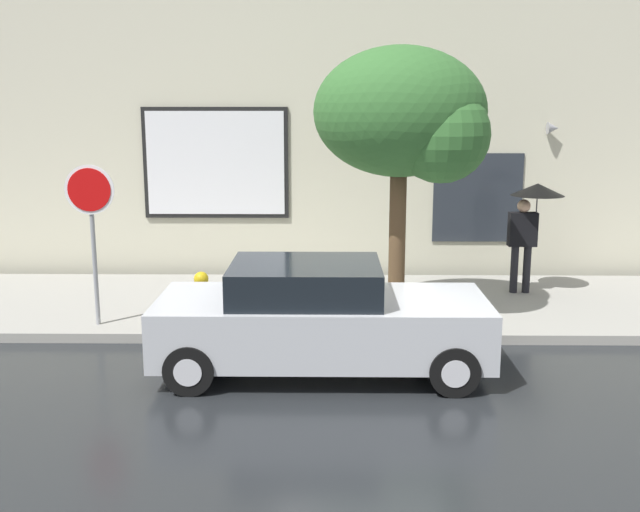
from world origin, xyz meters
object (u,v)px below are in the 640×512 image
(parked_car, at_px, (319,319))
(fire_hydrant, at_px, (202,298))
(pedestrian_with_umbrella, at_px, (532,208))
(street_tree, at_px, (408,118))
(stop_sign, at_px, (91,213))

(parked_car, relative_size, fire_hydrant, 5.30)
(fire_hydrant, distance_m, pedestrian_with_umbrella, 6.13)
(parked_car, distance_m, street_tree, 3.60)
(parked_car, xyz_separation_m, fire_hydrant, (-1.88, 1.76, -0.18))
(pedestrian_with_umbrella, bearing_deg, fire_hydrant, -160.60)
(pedestrian_with_umbrella, relative_size, stop_sign, 0.80)
(street_tree, bearing_deg, fire_hydrant, -174.53)
(fire_hydrant, height_order, street_tree, street_tree)
(fire_hydrant, bearing_deg, street_tree, 5.47)
(parked_car, distance_m, fire_hydrant, 2.59)
(parked_car, height_order, fire_hydrant, parked_car)
(parked_car, relative_size, street_tree, 1.02)
(fire_hydrant, relative_size, pedestrian_with_umbrella, 0.41)
(fire_hydrant, bearing_deg, stop_sign, -175.23)
(pedestrian_with_umbrella, xyz_separation_m, stop_sign, (-7.31, -2.14, 0.20))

